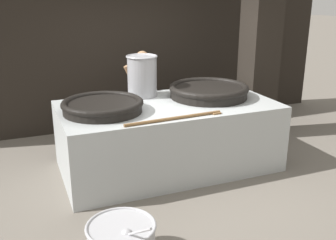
{
  "coord_description": "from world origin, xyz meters",
  "views": [
    {
      "loc": [
        -2.03,
        -5.05,
        2.54
      ],
      "look_at": [
        0.0,
        0.0,
        0.74
      ],
      "focal_mm": 42.0,
      "sensor_mm": 36.0,
      "label": 1
    }
  ],
  "objects_px": {
    "giant_wok_far": "(209,91)",
    "cook": "(143,94)",
    "giant_wok_near": "(103,106)",
    "stock_pot": "(142,75)"
  },
  "relations": [
    {
      "from": "giant_wok_far",
      "to": "cook",
      "type": "bearing_deg",
      "value": 126.41
    },
    {
      "from": "giant_wok_near",
      "to": "giant_wok_far",
      "type": "height_order",
      "value": "giant_wok_far"
    },
    {
      "from": "stock_pot",
      "to": "cook",
      "type": "distance_m",
      "value": 0.74
    },
    {
      "from": "giant_wok_near",
      "to": "stock_pot",
      "type": "bearing_deg",
      "value": 38.33
    },
    {
      "from": "giant_wok_near",
      "to": "cook",
      "type": "relative_size",
      "value": 0.69
    },
    {
      "from": "stock_pot",
      "to": "cook",
      "type": "bearing_deg",
      "value": 71.8
    },
    {
      "from": "cook",
      "to": "giant_wok_near",
      "type": "bearing_deg",
      "value": 49.5
    },
    {
      "from": "stock_pot",
      "to": "cook",
      "type": "relative_size",
      "value": 0.39
    },
    {
      "from": "giant_wok_near",
      "to": "giant_wok_far",
      "type": "relative_size",
      "value": 0.91
    },
    {
      "from": "giant_wok_near",
      "to": "giant_wok_far",
      "type": "bearing_deg",
      "value": 5.56
    }
  ]
}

